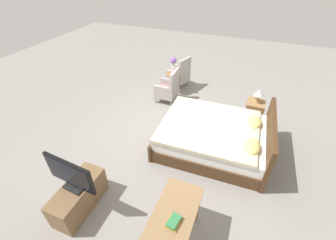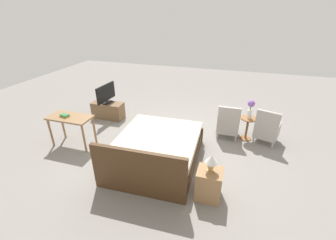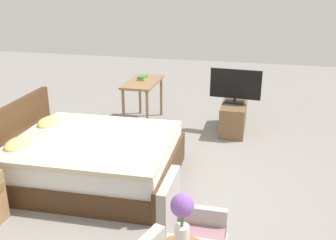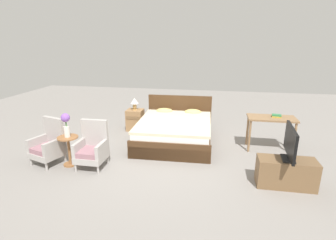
{
  "view_description": "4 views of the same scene",
  "coord_description": "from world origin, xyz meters",
  "px_view_note": "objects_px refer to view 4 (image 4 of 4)",
  "views": [
    {
      "loc": [
        3.69,
        1.31,
        3.37
      ],
      "look_at": [
        0.32,
        -0.02,
        0.65
      ],
      "focal_mm": 24.0,
      "sensor_mm": 36.0,
      "label": 1
    },
    {
      "loc": [
        -1.38,
        4.71,
        3.08
      ],
      "look_at": [
        0.07,
        -0.03,
        0.6
      ],
      "focal_mm": 24.0,
      "sensor_mm": 36.0,
      "label": 2
    },
    {
      "loc": [
        -4.17,
        -1.17,
        2.5
      ],
      "look_at": [
        0.22,
        -0.12,
        0.85
      ],
      "focal_mm": 42.0,
      "sensor_mm": 36.0,
      "label": 3
    },
    {
      "loc": [
        0.96,
        -5.1,
        2.43
      ],
      "look_at": [
        0.02,
        0.08,
        0.81
      ],
      "focal_mm": 28.0,
      "sensor_mm": 36.0,
      "label": 4
    }
  ],
  "objects_px": {
    "flower_vase": "(66,123)",
    "vanity_desk": "(271,122)",
    "armchair_by_window_right": "(92,148)",
    "tv_flatscreen": "(290,143)",
    "nightstand": "(135,120)",
    "bed": "(175,130)",
    "side_table": "(69,147)",
    "table_lamp": "(135,102)",
    "tv_stand": "(286,173)",
    "book_stack": "(277,116)",
    "armchair_by_window_left": "(49,145)"
  },
  "relations": [
    {
      "from": "side_table",
      "to": "flower_vase",
      "type": "bearing_deg",
      "value": -90.0
    },
    {
      "from": "armchair_by_window_right",
      "to": "nightstand",
      "type": "bearing_deg",
      "value": 85.51
    },
    {
      "from": "armchair_by_window_right",
      "to": "side_table",
      "type": "height_order",
      "value": "armchair_by_window_right"
    },
    {
      "from": "bed",
      "to": "table_lamp",
      "type": "bearing_deg",
      "value": 151.03
    },
    {
      "from": "nightstand",
      "to": "vanity_desk",
      "type": "xyz_separation_m",
      "value": [
        3.43,
        -0.78,
        0.36
      ]
    },
    {
      "from": "bed",
      "to": "armchair_by_window_left",
      "type": "height_order",
      "value": "bed"
    },
    {
      "from": "flower_vase",
      "to": "nightstand",
      "type": "relative_size",
      "value": 0.82
    },
    {
      "from": "bed",
      "to": "tv_stand",
      "type": "xyz_separation_m",
      "value": [
        2.19,
        -1.7,
        -0.05
      ]
    },
    {
      "from": "table_lamp",
      "to": "book_stack",
      "type": "bearing_deg",
      "value": -11.83
    },
    {
      "from": "armchair_by_window_right",
      "to": "tv_flatscreen",
      "type": "bearing_deg",
      "value": -1.79
    },
    {
      "from": "armchair_by_window_left",
      "to": "armchair_by_window_right",
      "type": "height_order",
      "value": "same"
    },
    {
      "from": "bed",
      "to": "table_lamp",
      "type": "height_order",
      "value": "bed"
    },
    {
      "from": "armchair_by_window_left",
      "to": "armchair_by_window_right",
      "type": "distance_m",
      "value": 0.94
    },
    {
      "from": "side_table",
      "to": "nightstand",
      "type": "bearing_deg",
      "value": 74.13
    },
    {
      "from": "tv_stand",
      "to": "tv_flatscreen",
      "type": "relative_size",
      "value": 1.13
    },
    {
      "from": "flower_vase",
      "to": "book_stack",
      "type": "height_order",
      "value": "flower_vase"
    },
    {
      "from": "bed",
      "to": "nightstand",
      "type": "xyz_separation_m",
      "value": [
        -1.23,
        0.68,
        -0.01
      ]
    },
    {
      "from": "nightstand",
      "to": "tv_stand",
      "type": "distance_m",
      "value": 4.17
    },
    {
      "from": "armchair_by_window_right",
      "to": "bed",
      "type": "bearing_deg",
      "value": 48.38
    },
    {
      "from": "armchair_by_window_left",
      "to": "book_stack",
      "type": "height_order",
      "value": "armchair_by_window_left"
    },
    {
      "from": "bed",
      "to": "armchair_by_window_left",
      "type": "xyz_separation_m",
      "value": [
        -2.35,
        -1.59,
        0.08
      ]
    },
    {
      "from": "armchair_by_window_right",
      "to": "tv_stand",
      "type": "xyz_separation_m",
      "value": [
        3.6,
        -0.11,
        -0.13
      ]
    },
    {
      "from": "book_stack",
      "to": "flower_vase",
      "type": "bearing_deg",
      "value": -159.43
    },
    {
      "from": "flower_vase",
      "to": "vanity_desk",
      "type": "relative_size",
      "value": 0.46
    },
    {
      "from": "vanity_desk",
      "to": "book_stack",
      "type": "distance_m",
      "value": 0.18
    },
    {
      "from": "side_table",
      "to": "tv_stand",
      "type": "bearing_deg",
      "value": -1.02
    },
    {
      "from": "nightstand",
      "to": "tv_flatscreen",
      "type": "relative_size",
      "value": 0.69
    },
    {
      "from": "flower_vase",
      "to": "tv_flatscreen",
      "type": "bearing_deg",
      "value": -1.02
    },
    {
      "from": "tv_flatscreen",
      "to": "vanity_desk",
      "type": "height_order",
      "value": "tv_flatscreen"
    },
    {
      "from": "armchair_by_window_right",
      "to": "flower_vase",
      "type": "relative_size",
      "value": 1.93
    },
    {
      "from": "armchair_by_window_right",
      "to": "vanity_desk",
      "type": "distance_m",
      "value": 3.92
    },
    {
      "from": "flower_vase",
      "to": "nightstand",
      "type": "xyz_separation_m",
      "value": [
        0.66,
        2.31,
        -0.61
      ]
    },
    {
      "from": "armchair_by_window_left",
      "to": "vanity_desk",
      "type": "relative_size",
      "value": 0.88
    },
    {
      "from": "vanity_desk",
      "to": "side_table",
      "type": "bearing_deg",
      "value": -159.39
    },
    {
      "from": "side_table",
      "to": "bed",
      "type": "bearing_deg",
      "value": 40.75
    },
    {
      "from": "armchair_by_window_right",
      "to": "flower_vase",
      "type": "height_order",
      "value": "flower_vase"
    },
    {
      "from": "armchair_by_window_left",
      "to": "side_table",
      "type": "bearing_deg",
      "value": -4.59
    },
    {
      "from": "nightstand",
      "to": "armchair_by_window_right",
      "type": "bearing_deg",
      "value": -94.49
    },
    {
      "from": "vanity_desk",
      "to": "armchair_by_window_right",
      "type": "bearing_deg",
      "value": -157.46
    },
    {
      "from": "bed",
      "to": "armchair_by_window_right",
      "type": "height_order",
      "value": "bed"
    },
    {
      "from": "armchair_by_window_left",
      "to": "tv_stand",
      "type": "bearing_deg",
      "value": -1.38
    },
    {
      "from": "bed",
      "to": "flower_vase",
      "type": "relative_size",
      "value": 4.64
    },
    {
      "from": "side_table",
      "to": "tv_flatscreen",
      "type": "xyz_separation_m",
      "value": [
        4.08,
        -0.07,
        0.42
      ]
    },
    {
      "from": "tv_flatscreen",
      "to": "table_lamp",
      "type": "bearing_deg",
      "value": 145.11
    },
    {
      "from": "nightstand",
      "to": "tv_stand",
      "type": "relative_size",
      "value": 0.6
    },
    {
      "from": "armchair_by_window_right",
      "to": "tv_stand",
      "type": "bearing_deg",
      "value": -1.79
    },
    {
      "from": "tv_stand",
      "to": "side_table",
      "type": "bearing_deg",
      "value": 178.98
    },
    {
      "from": "side_table",
      "to": "book_stack",
      "type": "xyz_separation_m",
      "value": [
        4.19,
        1.57,
        0.42
      ]
    },
    {
      "from": "tv_flatscreen",
      "to": "side_table",
      "type": "bearing_deg",
      "value": 178.98
    },
    {
      "from": "nightstand",
      "to": "side_table",
      "type": "bearing_deg",
      "value": -105.87
    }
  ]
}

